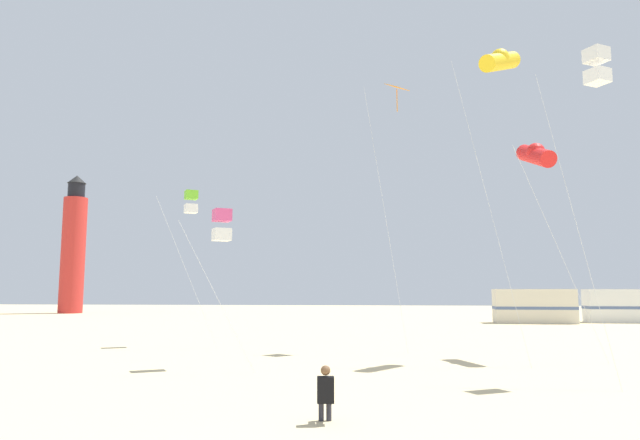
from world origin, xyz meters
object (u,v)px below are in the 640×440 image
kite_tube_scarlet (536,155)px  rv_van_white (626,306)px  kite_tube_gold (500,61)px  kite_flyer_standing (325,392)px  kite_diamond_orange (396,99)px  kite_box_lime (191,202)px  lighthouse_distant (73,248)px  kite_box_white (597,67)px  kite_box_rainbow (222,225)px  rv_van_cream (534,306)px

kite_tube_scarlet → rv_van_white: 31.65m
kite_tube_scarlet → kite_tube_gold: bearing=-146.9°
kite_flyer_standing → kite_diamond_orange: kite_diamond_orange is taller
kite_box_lime → lighthouse_distant: bearing=125.7°
kite_flyer_standing → kite_tube_scarlet: bearing=-129.7°
kite_diamond_orange → kite_box_white: kite_diamond_orange is taller
kite_box_rainbow → lighthouse_distant: (-31.27, 46.09, 2.83)m
kite_box_lime → kite_box_white: size_ratio=0.75×
kite_box_lime → rv_van_cream: (22.21, 21.68, -5.74)m
kite_box_white → lighthouse_distant: 64.94m
kite_flyer_standing → kite_tube_scarlet: kite_tube_scarlet is taller
kite_box_white → rv_van_cream: (5.86, 31.39, -8.31)m
lighthouse_distant → rv_van_white: lighthouse_distant is taller
kite_box_white → kite_tube_gold: size_ratio=0.81×
kite_flyer_standing → kite_tube_gold: bearing=-126.3°
kite_box_white → kite_box_rainbow: bearing=171.7°
kite_diamond_orange → kite_tube_scarlet: 7.11m
kite_box_lime → kite_tube_scarlet: (15.93, -3.93, 1.11)m
kite_diamond_orange → rv_van_cream: size_ratio=1.92×
kite_flyer_standing → rv_van_white: rv_van_white is taller
kite_box_lime → lighthouse_distant: size_ratio=0.46×
kite_flyer_standing → kite_tube_gold: size_ratio=0.09×
kite_diamond_orange → rv_van_cream: kite_diamond_orange is taller
kite_tube_scarlet → lighthouse_distant: (-43.38, 42.14, -0.41)m
kite_box_white → kite_tube_scarlet: kite_box_white is taller
kite_box_white → lighthouse_distant: (-43.80, 47.92, -1.86)m
kite_box_white → rv_van_white: size_ratio=1.58×
kite_tube_gold → kite_box_rainbow: bearing=-164.3°
lighthouse_distant → kite_box_lime: bearing=-54.3°
lighthouse_distant → rv_van_white: (57.64, -14.73, -6.45)m
kite_flyer_standing → kite_box_rainbow: (-4.48, 8.06, 4.39)m
kite_box_rainbow → rv_van_cream: (18.38, 29.57, -3.62)m
kite_diamond_orange → rv_van_white: bearing=51.3°
kite_box_rainbow → lighthouse_distant: 55.77m
kite_tube_gold → kite_box_white: bearing=-68.3°
kite_flyer_standing → kite_diamond_orange: 18.50m
rv_van_cream → rv_van_white: bearing=15.2°
rv_van_white → kite_tube_scarlet: bearing=-115.6°
rv_van_cream → rv_van_white: size_ratio=1.00×
kite_tube_scarlet → rv_van_cream: kite_tube_scarlet is taller
kite_box_rainbow → kite_tube_gold: bearing=15.7°
kite_flyer_standing → lighthouse_distant: 65.29m
kite_flyer_standing → lighthouse_distant: size_ratio=0.07×
rv_van_cream → kite_flyer_standing: bearing=-107.8°
kite_tube_scarlet → lighthouse_distant: size_ratio=0.53×
kite_box_rainbow → kite_box_lime: 9.02m
kite_box_rainbow → rv_van_cream: 35.00m
kite_box_lime → kite_tube_scarlet: 16.45m
rv_van_white → kite_box_white: bearing=-110.8°
kite_tube_gold → lighthouse_distant: bearing=134.2°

